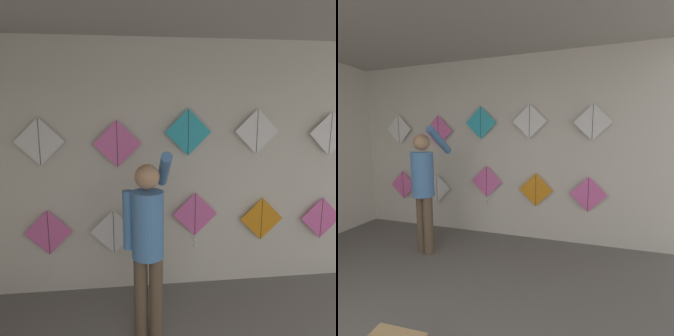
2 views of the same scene
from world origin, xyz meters
TOP-DOWN VIEW (x-y plane):
  - back_panel at (0.00, 3.62)m, footprint 5.47×0.06m
  - shopkeeper at (-0.55, 2.73)m, footprint 0.43×0.55m
  - kite_0 at (-1.59, 3.53)m, footprint 0.51×0.01m
  - kite_1 at (-0.88, 3.53)m, footprint 0.51×0.01m
  - kite_2 at (0.04, 3.53)m, footprint 0.51×0.04m
  - kite_3 at (0.84, 3.53)m, footprint 0.51×0.01m
  - kite_4 at (1.59, 3.53)m, footprint 0.51×0.01m
  - kite_5 at (-1.61, 3.53)m, footprint 0.51×0.01m
  - kite_6 at (-0.82, 3.53)m, footprint 0.51×0.01m
  - kite_7 at (-0.05, 3.53)m, footprint 0.51×0.01m
  - kite_8 at (0.73, 3.53)m, footprint 0.51×0.01m
  - kite_9 at (1.61, 3.53)m, footprint 0.51×0.01m

SIDE VIEW (x-z plane):
  - kite_1 at x=-0.88m, z-range 0.46..0.97m
  - kite_0 at x=-1.59m, z-range 0.48..0.99m
  - kite_4 at x=1.59m, z-range 0.51..1.02m
  - kite_3 at x=0.84m, z-range 0.53..1.05m
  - kite_2 at x=0.04m, z-range 0.53..1.18m
  - shopkeeper at x=-0.55m, z-range 0.11..1.83m
  - back_panel at x=0.00m, z-range 0.00..2.80m
  - kite_6 at x=-0.82m, z-range 1.44..1.95m
  - kite_5 at x=-1.61m, z-range 1.48..1.99m
  - kite_9 at x=1.61m, z-range 1.53..2.04m
  - kite_7 at x=-0.05m, z-range 1.56..2.07m
  - kite_8 at x=0.73m, z-range 1.56..2.07m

